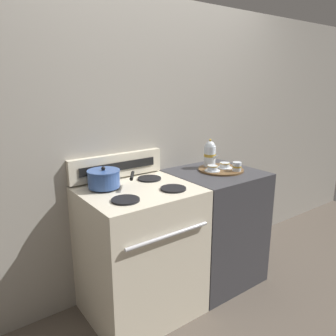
% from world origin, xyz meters
% --- Properties ---
extents(ground_plane, '(6.00, 6.00, 0.00)m').
position_xyz_m(ground_plane, '(0.00, 0.00, 0.00)').
color(ground_plane, brown).
extents(wall_back, '(6.00, 0.05, 2.20)m').
position_xyz_m(wall_back, '(0.00, 0.34, 1.10)').
color(wall_back, '#9E998E').
rests_on(wall_back, ground).
extents(stove, '(0.74, 0.66, 0.93)m').
position_xyz_m(stove, '(-0.33, -0.00, 0.46)').
color(stove, beige).
rests_on(stove, ground).
extents(control_panel, '(0.73, 0.05, 0.17)m').
position_xyz_m(control_panel, '(-0.33, 0.29, 1.02)').
color(control_panel, beige).
rests_on(control_panel, stove).
extents(side_counter, '(0.66, 0.63, 0.92)m').
position_xyz_m(side_counter, '(0.38, 0.00, 0.46)').
color(side_counter, '#38383D').
rests_on(side_counter, ground).
extents(saucepan, '(0.32, 0.28, 0.14)m').
position_xyz_m(saucepan, '(-0.51, 0.14, 0.99)').
color(saucepan, '#335193').
rests_on(saucepan, stove).
extents(serving_tray, '(0.36, 0.36, 0.01)m').
position_xyz_m(serving_tray, '(0.44, 0.01, 0.93)').
color(serving_tray, brown).
rests_on(serving_tray, side_counter).
extents(teapot, '(0.10, 0.15, 0.22)m').
position_xyz_m(teapot, '(0.42, 0.13, 1.04)').
color(teapot, silver).
rests_on(teapot, serving_tray).
extents(teacup_left, '(0.12, 0.12, 0.04)m').
position_xyz_m(teacup_left, '(0.33, 0.00, 0.96)').
color(teacup_left, silver).
rests_on(teacup_left, serving_tray).
extents(teacup_right, '(0.12, 0.12, 0.04)m').
position_xyz_m(teacup_right, '(0.48, 0.01, 0.96)').
color(teacup_right, silver).
rests_on(teacup_right, serving_tray).
extents(creamer_jug, '(0.07, 0.07, 0.07)m').
position_xyz_m(creamer_jug, '(0.49, -0.11, 0.97)').
color(creamer_jug, silver).
rests_on(creamer_jug, serving_tray).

